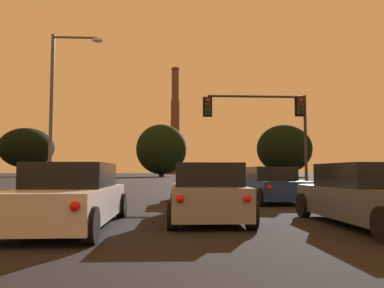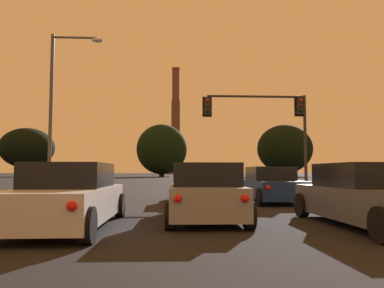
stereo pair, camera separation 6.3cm
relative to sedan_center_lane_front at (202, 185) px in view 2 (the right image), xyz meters
name	(u,v)px [view 2 (the right image)]	position (x,y,z in m)	size (l,w,h in m)	color
sedan_center_lane_front	(202,185)	(0.00, 0.00, 0.00)	(2.11, 4.75, 1.43)	gray
sedan_right_lane_front	(271,185)	(2.80, -0.24, 0.00)	(2.00, 4.71, 1.43)	navy
sedan_left_lane_second	(68,197)	(-3.54, -6.96, 0.00)	(2.00, 4.71, 1.43)	silver
sedan_right_lane_second	(370,197)	(3.20, -7.18, 0.00)	(2.06, 4.73, 1.43)	#4C4F54
hatchback_center_lane_second	(205,194)	(-0.40, -5.91, 0.00)	(1.97, 4.13, 1.44)	gray
traffic_light_overhead_right	(271,117)	(4.79, 7.09, 3.92)	(6.53, 0.50, 5.95)	#2D2D30
street_lamp	(59,96)	(-7.49, 5.25, 4.70)	(2.87, 0.36, 8.84)	#56565B
smokestack	(176,132)	(0.24, 161.84, 19.34)	(7.77, 7.77, 51.02)	#523427
treeline_right_mid	(27,148)	(-35.38, 74.02, 6.08)	(12.57, 11.32, 11.45)	black
treeline_center_left	(285,149)	(26.59, 75.72, 6.18)	(13.60, 12.24, 12.88)	black
treeline_far_left	(162,149)	(-3.81, 74.93, 5.92)	(12.14, 10.93, 12.64)	black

